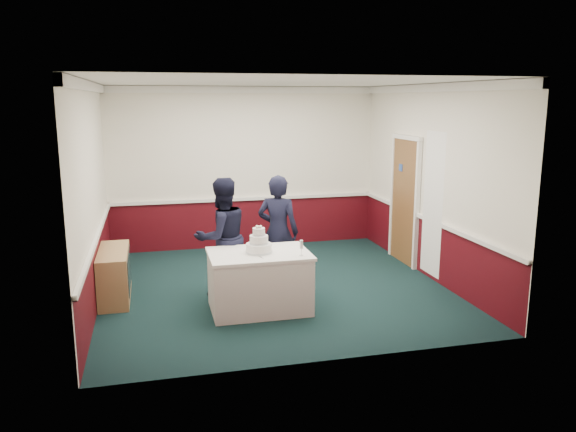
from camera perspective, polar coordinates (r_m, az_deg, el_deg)
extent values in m
plane|color=#112A27|center=(8.49, -1.44, -7.22)|extent=(5.00, 5.00, 0.00)
cube|color=white|center=(10.53, -4.40, 4.86)|extent=(5.00, 0.05, 3.00)
cube|color=white|center=(7.98, -19.15, 2.02)|extent=(0.05, 5.00, 3.00)
cube|color=white|center=(8.98, 14.15, 3.34)|extent=(0.05, 5.00, 3.00)
cube|color=white|center=(8.03, -1.55, 13.29)|extent=(5.00, 5.00, 0.05)
cube|color=#470910|center=(10.72, -4.31, -0.72)|extent=(5.00, 0.02, 0.90)
cube|color=white|center=(10.61, -4.34, 1.75)|extent=(4.98, 0.05, 0.06)
cube|color=white|center=(10.44, -4.51, 12.66)|extent=(5.00, 0.08, 0.12)
cube|color=brown|center=(9.75, 11.78, 1.41)|extent=(0.05, 0.90, 2.10)
cube|color=#234799|center=(9.79, 11.38, 4.85)|extent=(0.01, 0.12, 0.12)
cube|color=white|center=(8.78, 14.49, 1.15)|extent=(0.02, 0.60, 2.20)
cube|color=#A98252|center=(8.28, -17.22, -5.70)|extent=(0.40, 1.20, 0.70)
cube|color=black|center=(8.26, -15.82, -5.31)|extent=(0.01, 1.00, 0.50)
cube|color=white|center=(7.51, -2.93, -6.74)|extent=(1.28, 0.88, 0.76)
cube|color=white|center=(7.39, -2.96, -3.87)|extent=(1.32, 0.92, 0.04)
cylinder|color=white|center=(7.37, -2.97, -3.27)|extent=(0.34, 0.34, 0.12)
cylinder|color=silver|center=(7.39, -2.96, -3.63)|extent=(0.35, 0.35, 0.03)
cylinder|color=white|center=(7.34, -2.98, -2.41)|extent=(0.24, 0.24, 0.11)
cylinder|color=silver|center=(7.35, -2.97, -2.73)|extent=(0.25, 0.25, 0.02)
cylinder|color=white|center=(7.32, -2.99, -1.61)|extent=(0.16, 0.16, 0.10)
cylinder|color=silver|center=(7.33, -2.98, -1.91)|extent=(0.17, 0.17, 0.02)
sphere|color=#EDE5C9|center=(7.30, -2.99, -1.10)|extent=(0.03, 0.03, 0.03)
sphere|color=#EDE5C9|center=(7.32, -2.80, -1.06)|extent=(0.03, 0.03, 0.03)
sphere|color=#EDE5C9|center=(7.32, -3.18, -1.06)|extent=(0.03, 0.03, 0.03)
sphere|color=#EDE5C9|center=(7.29, -2.82, -1.13)|extent=(0.03, 0.03, 0.03)
sphere|color=#EDE5C9|center=(7.29, -3.17, -1.13)|extent=(0.03, 0.03, 0.03)
cube|color=silver|center=(7.19, -2.89, -4.13)|extent=(0.06, 0.22, 0.00)
cylinder|color=silver|center=(7.23, 1.36, -4.03)|extent=(0.05, 0.05, 0.01)
cylinder|color=silver|center=(7.22, 1.36, -3.67)|extent=(0.01, 0.01, 0.09)
cylinder|color=silver|center=(7.19, 1.37, -2.90)|extent=(0.04, 0.04, 0.11)
imported|color=black|center=(8.00, -6.73, -2.15)|extent=(0.99, 0.89, 1.70)
imported|color=black|center=(8.27, -1.02, -1.62)|extent=(0.74, 0.65, 1.69)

